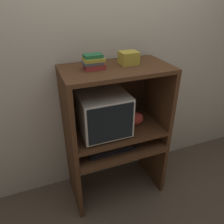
% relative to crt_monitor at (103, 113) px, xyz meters
% --- Properties ---
extents(ground_plane, '(12.00, 12.00, 0.00)m').
position_rel_crt_monitor_xyz_m(ground_plane, '(0.14, -0.25, -1.02)').
color(ground_plane, brown).
extents(wall_back, '(6.00, 0.06, 2.60)m').
position_rel_crt_monitor_xyz_m(wall_back, '(0.14, 0.34, 0.28)').
color(wall_back, beige).
rests_on(wall_back, ground_plane).
extents(desk_base, '(0.97, 0.57, 0.65)m').
position_rel_crt_monitor_xyz_m(desk_base, '(0.14, -0.02, -0.60)').
color(desk_base, '#4C2D19').
rests_on(desk_base, ground_plane).
extents(desk_monitor_shelf, '(0.97, 0.53, 0.16)m').
position_rel_crt_monitor_xyz_m(desk_monitor_shelf, '(0.14, 0.01, -0.24)').
color(desk_monitor_shelf, '#4C2D19').
rests_on(desk_monitor_shelf, desk_base).
extents(hutch_upper, '(0.97, 0.53, 0.62)m').
position_rel_crt_monitor_xyz_m(hutch_upper, '(0.14, 0.04, 0.21)').
color(hutch_upper, '#4C2D19').
rests_on(hutch_upper, desk_monitor_shelf).
extents(crt_monitor, '(0.45, 0.44, 0.40)m').
position_rel_crt_monitor_xyz_m(crt_monitor, '(0.00, 0.00, 0.00)').
color(crt_monitor, beige).
rests_on(crt_monitor, desk_monitor_shelf).
extents(keyboard, '(0.47, 0.16, 0.03)m').
position_rel_crt_monitor_xyz_m(keyboard, '(0.03, -0.11, -0.36)').
color(keyboard, black).
rests_on(keyboard, desk_base).
extents(mouse, '(0.07, 0.05, 0.03)m').
position_rel_crt_monitor_xyz_m(mouse, '(0.33, -0.13, -0.35)').
color(mouse, black).
rests_on(mouse, desk_base).
extents(snack_bag, '(0.16, 0.12, 0.13)m').
position_rel_crt_monitor_xyz_m(snack_bag, '(0.35, -0.00, -0.14)').
color(snack_bag, '#BC382D').
rests_on(snack_bag, desk_monitor_shelf).
extents(book_stack, '(0.18, 0.13, 0.12)m').
position_rel_crt_monitor_xyz_m(book_stack, '(-0.06, 0.03, 0.48)').
color(book_stack, maroon).
rests_on(book_stack, hutch_upper).
extents(storage_box, '(0.16, 0.13, 0.11)m').
position_rel_crt_monitor_xyz_m(storage_box, '(0.27, 0.06, 0.47)').
color(storage_box, gold).
rests_on(storage_box, hutch_upper).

